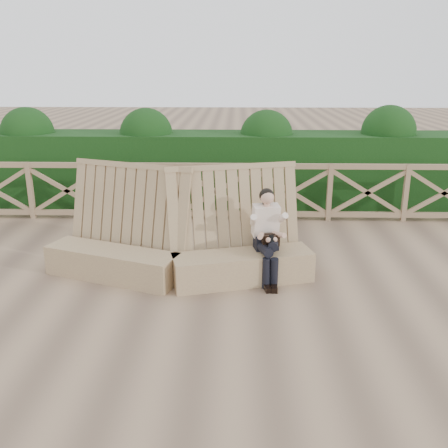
{
  "coord_description": "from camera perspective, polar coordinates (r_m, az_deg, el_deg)",
  "views": [
    {
      "loc": [
        0.4,
        -5.71,
        2.86
      ],
      "look_at": [
        0.23,
        0.4,
        0.9
      ],
      "focal_mm": 40.0,
      "sensor_mm": 36.0,
      "label": 1
    }
  ],
  "objects": [
    {
      "name": "hedge",
      "position": [
        10.63,
        -0.65,
        6.33
      ],
      "size": [
        12.0,
        1.2,
        1.5
      ],
      "primitive_type": "cube",
      "color": "black",
      "rests_on": "ground"
    },
    {
      "name": "bench",
      "position": [
        6.97,
        -5.33,
        -3.09
      ],
      "size": [
        3.78,
        1.37,
        1.55
      ],
      "rotation": [
        0.0,
        0.0,
        -0.1
      ],
      "color": "#916E52",
      "rests_on": "ground"
    },
    {
      "name": "woman",
      "position": [
        6.82,
        4.96,
        -0.92
      ],
      "size": [
        0.41,
        0.79,
        1.27
      ],
      "rotation": [
        0.0,
        0.0,
        0.2
      ],
      "color": "black",
      "rests_on": "ground"
    },
    {
      "name": "ground",
      "position": [
        6.4,
        -2.22,
        -8.79
      ],
      "size": [
        60.0,
        60.0,
        0.0
      ],
      "primitive_type": "plane",
      "color": "brown",
      "rests_on": "ground"
    },
    {
      "name": "guardrail",
      "position": [
        9.5,
        -0.92,
        3.73
      ],
      "size": [
        10.1,
        0.09,
        1.1
      ],
      "color": "olive",
      "rests_on": "ground"
    }
  ]
}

